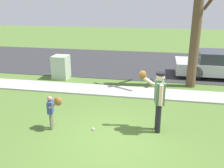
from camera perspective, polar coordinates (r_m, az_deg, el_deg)
name	(u,v)px	position (r m, az deg, el deg)	size (l,w,h in m)	color
ground_plane	(129,94)	(10.12, 3.97, -2.16)	(48.00, 48.00, 0.00)	#4C6B2D
sidewalk_strip	(130,92)	(10.21, 4.04, -1.80)	(36.00, 1.20, 0.06)	#A3A39E
road_surface	(140,63)	(14.98, 6.36, 4.72)	(36.00, 6.80, 0.02)	#2D2D30
person_adult	(158,95)	(7.03, 10.31, -2.52)	(0.76, 0.61, 1.74)	black
person_child	(53,108)	(7.32, -13.27, -5.22)	(0.50, 0.38, 1.07)	#6B6656
baseball	(93,129)	(7.40, -4.24, -10.09)	(0.07, 0.07, 0.07)	white
utility_cabinet	(61,67)	(12.13, -11.45, 3.75)	(0.71, 0.74, 1.09)	#9EB293
street_tree_near	(198,15)	(10.88, 18.76, 14.45)	(1.85, 1.89, 5.61)	brown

